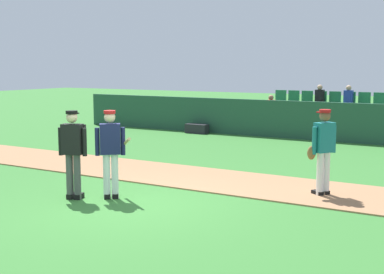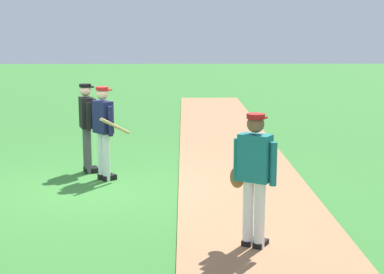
# 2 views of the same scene
# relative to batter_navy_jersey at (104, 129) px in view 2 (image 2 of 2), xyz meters

# --- Properties ---
(ground_plane) EXTENTS (80.00, 80.00, 0.00)m
(ground_plane) POSITION_rel_batter_navy_jersey_xyz_m (0.58, -0.20, -0.97)
(ground_plane) COLOR #33702D
(infield_dirt_path) EXTENTS (28.00, 2.33, 0.03)m
(infield_dirt_path) POSITION_rel_batter_navy_jersey_xyz_m (0.58, 2.56, -0.95)
(infield_dirt_path) COLOR #9E704C
(infield_dirt_path) RESTS_ON ground
(batter_navy_jersey) EXTENTS (0.71, 0.69, 1.76)m
(batter_navy_jersey) POSITION_rel_batter_navy_jersey_xyz_m (0.00, 0.00, 0.00)
(batter_navy_jersey) COLOR white
(batter_navy_jersey) RESTS_ON ground
(umpire_home_plate) EXTENTS (0.56, 0.40, 1.76)m
(umpire_home_plate) POSITION_rel_batter_navy_jersey_xyz_m (-0.61, -0.40, 0.03)
(umpire_home_plate) COLOR #4C4C4C
(umpire_home_plate) RESTS_ON ground
(runner_teal_jersey) EXTENTS (0.49, 0.58, 1.76)m
(runner_teal_jersey) POSITION_rel_batter_navy_jersey_xyz_m (3.53, 2.37, -0.01)
(runner_teal_jersey) COLOR white
(runner_teal_jersey) RESTS_ON ground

